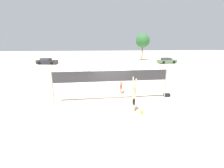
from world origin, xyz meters
name	(u,v)px	position (x,y,z in m)	size (l,w,h in m)	color
ground_plane	(112,100)	(0.00, 0.00, 0.00)	(200.00, 200.00, 0.00)	beige
volleyball_net	(112,78)	(0.00, 0.00, 1.81)	(8.78, 0.09, 2.41)	gray
player_spiker	(134,94)	(1.11, -2.17, 1.19)	(0.28, 0.72, 2.25)	beige
player_blocker	(121,82)	(1.02, 1.54, 1.10)	(0.28, 0.70, 2.10)	tan
volleyball	(142,112)	(1.55, -2.55, 0.11)	(0.23, 0.23, 0.23)	yellow
gear_bag	(167,95)	(4.67, 0.20, 0.14)	(0.53, 0.26, 0.28)	black
parked_car_near	(47,61)	(-11.25, 24.45, 0.64)	(4.67, 2.61, 1.40)	#232328
parked_car_mid	(167,61)	(16.12, 22.24, 0.60)	(4.35, 2.10, 1.32)	#4C6B4C
tree_left_cluster	(143,41)	(12.62, 29.65, 5.31)	(3.75, 3.75, 7.20)	brown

